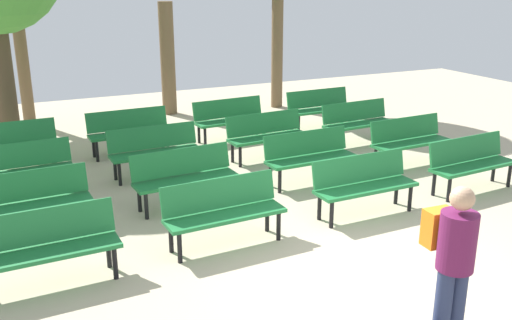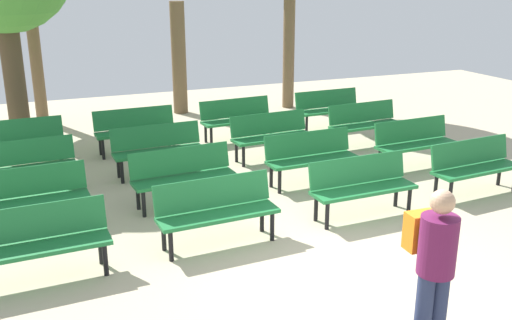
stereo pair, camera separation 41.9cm
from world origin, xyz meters
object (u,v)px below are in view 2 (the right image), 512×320
at_px(bench_r0_c2, 362,183).
at_px(bench_r0_c3, 475,164).
at_px(bench_r3_c0, 19,140).
at_px(bench_r3_c1, 136,128).
at_px(bench_r2_c3, 365,121).
at_px(bench_r2_c2, 271,133).
at_px(bench_r1_c0, 28,196).
at_px(bench_r3_c2, 237,117).
at_px(bench_r2_c1, 158,147).
at_px(bench_r1_c2, 311,155).
at_px(bench_r3_c3, 329,107).
at_px(bench_r1_c3, 415,140).
at_px(tree_1, 179,58).
at_px(bench_r0_c0, 38,239).
at_px(bench_r1_c1, 183,173).
at_px(bench_r2_c0, 24,164).
at_px(visitor_with_backpack, 433,263).
at_px(bench_r0_c1, 216,208).

xyz_separation_m(bench_r0_c2, bench_r0_c3, (2.18, 0.09, 0.00)).
bearing_deg(bench_r3_c0, bench_r3_c1, 1.37).
distance_m(bench_r0_c2, bench_r2_c3, 3.80).
bearing_deg(bench_r2_c2, bench_r1_c0, -162.34).
bearing_deg(bench_r3_c2, bench_r2_c1, -146.47).
relative_size(bench_r1_c2, bench_r3_c3, 1.00).
height_order(bench_r1_c3, bench_r3_c1, same).
bearing_deg(bench_r3_c2, tree_1, 95.05).
bearing_deg(bench_r3_c3, bench_r0_c0, -145.02).
height_order(bench_r1_c1, bench_r2_c2, same).
relative_size(bench_r1_c3, bench_r2_c0, 1.00).
relative_size(bench_r1_c3, visitor_with_backpack, 0.98).
height_order(bench_r1_c1, bench_r3_c0, same).
bearing_deg(bench_r1_c3, bench_r3_c1, 145.14).
xyz_separation_m(bench_r1_c0, bench_r3_c1, (2.10, 3.15, 0.00)).
height_order(bench_r0_c3, tree_1, tree_1).
height_order(bench_r0_c2, bench_r2_c2, same).
bearing_deg(bench_r2_c0, bench_r2_c3, 0.03).
relative_size(bench_r3_c1, tree_1, 0.58).
relative_size(bench_r2_c0, bench_r3_c3, 1.01).
xyz_separation_m(bench_r0_c2, bench_r3_c0, (-4.59, 4.38, 0.00)).
xyz_separation_m(bench_r0_c3, bench_r3_c3, (-0.11, 4.59, 0.00)).
height_order(bench_r1_c2, bench_r2_c3, same).
bearing_deg(bench_r2_c0, bench_r3_c1, 34.91).
bearing_deg(bench_r0_c2, bench_r1_c2, 90.32).
distance_m(bench_r0_c1, bench_r1_c2, 2.74).
xyz_separation_m(bench_r2_c2, tree_1, (-0.58, 4.48, 0.89)).
bearing_deg(bench_r1_c2, bench_r3_c3, 54.55).
bearing_deg(bench_r0_c0, bench_r2_c1, 54.07).
bearing_deg(bench_r1_c3, visitor_with_backpack, -128.47).
distance_m(bench_r2_c0, bench_r3_c0, 1.54).
bearing_deg(bench_r3_c0, bench_r3_c3, 1.25).
xyz_separation_m(bench_r1_c0, visitor_with_backpack, (3.33, -4.36, 0.43)).
relative_size(bench_r0_c0, bench_r0_c3, 0.99).
distance_m(bench_r0_c0, bench_r2_c2, 5.44).
relative_size(bench_r0_c2, bench_r3_c3, 1.00).
xyz_separation_m(bench_r0_c3, bench_r1_c1, (-4.47, 1.35, 0.00)).
bearing_deg(bench_r3_c0, bench_r0_c1, -63.60).
height_order(bench_r0_c3, bench_r3_c0, same).
xyz_separation_m(bench_r0_c2, visitor_with_backpack, (-1.19, -3.03, 0.43)).
xyz_separation_m(bench_r1_c1, bench_r2_c3, (4.37, 1.74, 0.00)).
bearing_deg(bench_r2_c3, bench_r1_c0, -167.50).
bearing_deg(bench_r2_c3, bench_r1_c1, -161.45).
bearing_deg(bench_r2_c1, bench_r1_c2, -33.83).
distance_m(bench_r3_c3, tree_1, 4.06).
bearing_deg(bench_r0_c2, bench_r0_c3, 1.41).
height_order(bench_r0_c2, visitor_with_backpack, visitor_with_backpack).
bearing_deg(bench_r2_c2, bench_r0_c3, -56.28).
xyz_separation_m(bench_r1_c1, bench_r2_c0, (-2.24, 1.40, 0.00)).
bearing_deg(bench_r3_c2, bench_r0_c1, -117.31).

